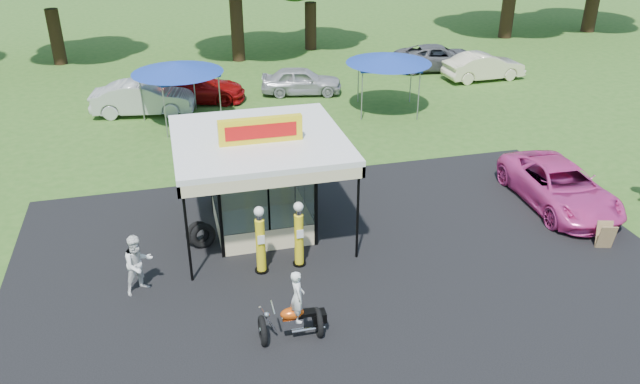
# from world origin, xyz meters

# --- Properties ---
(ground) EXTENTS (120.00, 120.00, 0.00)m
(ground) POSITION_xyz_m (0.00, 0.00, 0.00)
(ground) COLOR #2D581B
(ground) RESTS_ON ground
(asphalt_apron) EXTENTS (20.00, 14.00, 0.04)m
(asphalt_apron) POSITION_xyz_m (0.00, 2.00, 0.02)
(asphalt_apron) COLOR black
(asphalt_apron) RESTS_ON ground
(gas_station_kiosk) EXTENTS (5.40, 5.40, 4.18)m
(gas_station_kiosk) POSITION_xyz_m (-2.00, 4.99, 1.78)
(gas_station_kiosk) COLOR white
(gas_station_kiosk) RESTS_ON ground
(gas_pump_left) EXTENTS (0.42, 0.42, 2.25)m
(gas_pump_left) POSITION_xyz_m (-2.47, 2.41, 1.08)
(gas_pump_left) COLOR black
(gas_pump_left) RESTS_ON ground
(gas_pump_right) EXTENTS (0.41, 0.41, 2.20)m
(gas_pump_right) POSITION_xyz_m (-1.28, 2.49, 1.05)
(gas_pump_right) COLOR black
(gas_pump_right) RESTS_ON ground
(motorcycle) EXTENTS (1.75, 0.84, 2.07)m
(motorcycle) POSITION_xyz_m (-2.11, -0.75, 0.81)
(motorcycle) COLOR black
(motorcycle) RESTS_ON ground
(spare_tires) EXTENTS (1.06, 0.79, 0.86)m
(spare_tires) POSITION_xyz_m (-4.12, 4.39, 0.42)
(spare_tires) COLOR black
(spare_tires) RESTS_ON ground
(a_frame_sign) EXTENTS (0.55, 0.58, 0.91)m
(a_frame_sign) POSITION_xyz_m (8.43, 1.01, 0.46)
(a_frame_sign) COLOR #593819
(a_frame_sign) RESTS_ON ground
(kiosk_car) EXTENTS (2.82, 1.13, 0.96)m
(kiosk_car) POSITION_xyz_m (-2.00, 7.20, 0.48)
(kiosk_car) COLOR yellow
(kiosk_car) RESTS_ON ground
(pink_sedan) EXTENTS (2.79, 5.61, 1.53)m
(pink_sedan) POSITION_xyz_m (8.72, 4.04, 0.76)
(pink_sedan) COLOR #DC3B93
(pink_sedan) RESTS_ON ground
(spectator_west) EXTENTS (1.11, 1.03, 1.83)m
(spectator_west) POSITION_xyz_m (-6.00, 2.33, 0.91)
(spectator_west) COLOR white
(spectator_west) RESTS_ON ground
(bg_car_a) EXTENTS (5.23, 2.46, 1.66)m
(bg_car_a) POSITION_xyz_m (-5.84, 17.97, 0.83)
(bg_car_a) COLOR beige
(bg_car_a) RESTS_ON ground
(bg_car_b) EXTENTS (5.71, 3.21, 1.56)m
(bg_car_b) POSITION_xyz_m (-3.22, 19.34, 0.78)
(bg_car_b) COLOR #A40C0D
(bg_car_b) RESTS_ON ground
(bg_car_c) EXTENTS (4.66, 2.64, 1.50)m
(bg_car_c) POSITION_xyz_m (2.62, 19.21, 0.75)
(bg_car_c) COLOR #ABAAAF
(bg_car_c) RESTS_ON ground
(bg_car_d) EXTENTS (5.78, 3.31, 1.52)m
(bg_car_d) POSITION_xyz_m (11.99, 21.89, 0.76)
(bg_car_d) COLOR #5E5E61
(bg_car_d) RESTS_ON ground
(bg_car_e) EXTENTS (4.85, 1.90, 1.57)m
(bg_car_e) POSITION_xyz_m (13.67, 19.23, 0.79)
(bg_car_e) COLOR #F2E7B9
(bg_car_e) RESTS_ON ground
(tent_west) EXTENTS (4.32, 4.32, 3.02)m
(tent_west) POSITION_xyz_m (-4.04, 16.21, 2.73)
(tent_west) COLOR gray
(tent_west) RESTS_ON ground
(tent_east) EXTENTS (4.28, 4.28, 2.99)m
(tent_east) POSITION_xyz_m (6.23, 15.43, 2.70)
(tent_east) COLOR gray
(tent_east) RESTS_ON ground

